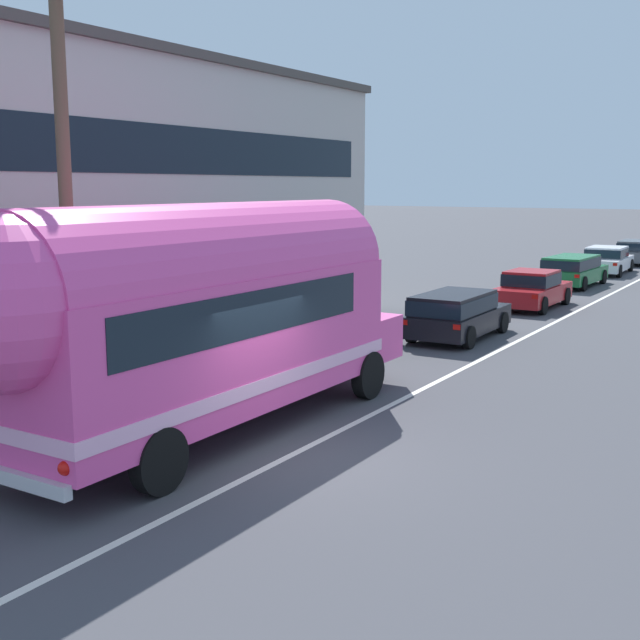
% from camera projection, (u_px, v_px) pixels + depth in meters
% --- Properties ---
extents(ground_plane, '(300.00, 300.00, 0.00)m').
position_uv_depth(ground_plane, '(291.00, 455.00, 13.35)').
color(ground_plane, '#424247').
extents(lane_markings, '(3.81, 80.00, 0.01)m').
position_uv_depth(lane_markings, '(466.00, 334.00, 24.29)').
color(lane_markings, silver).
rests_on(lane_markings, ground).
extents(utility_pole, '(1.80, 0.24, 8.50)m').
position_uv_depth(utility_pole, '(65.00, 185.00, 14.00)').
color(utility_pole, brown).
rests_on(utility_pole, ground).
extents(painted_bus, '(2.62, 10.83, 4.12)m').
position_uv_depth(painted_bus, '(194.00, 311.00, 13.76)').
color(painted_bus, '#EA4C9E').
rests_on(painted_bus, ground).
extents(car_lead, '(1.95, 4.30, 1.37)m').
position_uv_depth(car_lead, '(456.00, 312.00, 23.37)').
color(car_lead, black).
rests_on(car_lead, ground).
extents(car_second, '(1.92, 4.31, 1.37)m').
position_uv_depth(car_second, '(532.00, 288.00, 29.36)').
color(car_second, '#A5191E').
rests_on(car_second, ground).
extents(car_third, '(2.06, 4.64, 1.37)m').
position_uv_depth(car_third, '(573.00, 269.00, 35.51)').
color(car_third, '#196633').
rests_on(car_third, ground).
extents(car_fourth, '(2.13, 4.79, 1.37)m').
position_uv_depth(car_fourth, '(607.00, 259.00, 40.79)').
color(car_fourth, white).
rests_on(car_fourth, ground).
extents(car_fifth, '(2.10, 4.44, 1.37)m').
position_uv_depth(car_fifth, '(637.00, 251.00, 45.55)').
color(car_fifth, '#474C51').
rests_on(car_fifth, ground).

